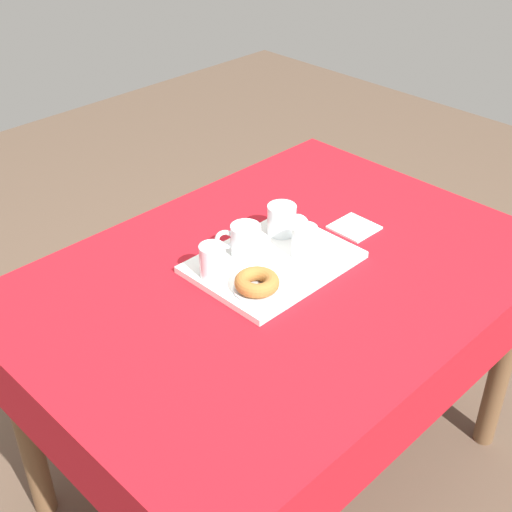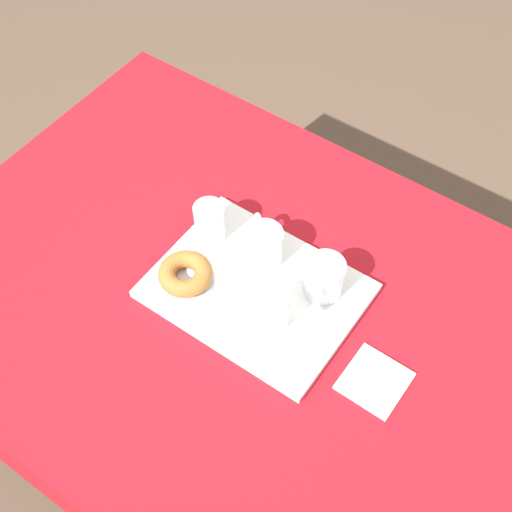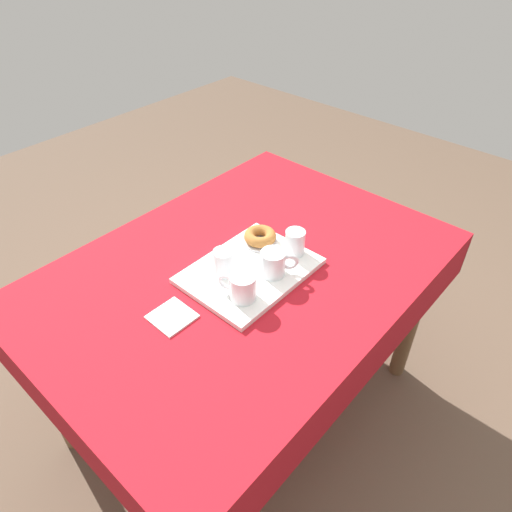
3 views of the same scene
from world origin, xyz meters
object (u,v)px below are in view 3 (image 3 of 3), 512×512
(serving_tray, at_px, (250,271))
(paper_napkin, at_px, (173,317))
(sugar_donut_left, at_px, (260,236))
(tea_mug_right, at_px, (242,288))
(water_glass_far, at_px, (295,244))
(dining_table, at_px, (244,288))
(donut_plate_left, at_px, (260,241))
(tea_mug_left, at_px, (274,264))
(water_glass_near, at_px, (224,263))

(serving_tray, height_order, paper_napkin, serving_tray)
(sugar_donut_left, xyz_separation_m, paper_napkin, (0.41, 0.04, -0.04))
(tea_mug_right, bearing_deg, water_glass_far, -176.56)
(dining_table, xyz_separation_m, donut_plate_left, (-0.12, -0.03, 0.11))
(tea_mug_right, relative_size, donut_plate_left, 1.02)
(dining_table, height_order, tea_mug_left, tea_mug_left)
(tea_mug_left, height_order, donut_plate_left, tea_mug_left)
(dining_table, height_order, tea_mug_right, tea_mug_right)
(paper_napkin, bearing_deg, dining_table, -179.31)
(donut_plate_left, bearing_deg, water_glass_near, 6.55)
(tea_mug_left, relative_size, water_glass_near, 1.17)
(tea_mug_right, bearing_deg, sugar_donut_left, -149.52)
(dining_table, height_order, donut_plate_left, donut_plate_left)
(dining_table, distance_m, water_glass_far, 0.23)
(dining_table, distance_m, tea_mug_left, 0.18)
(donut_plate_left, height_order, sugar_donut_left, sugar_donut_left)
(water_glass_far, relative_size, paper_napkin, 0.75)
(dining_table, height_order, sugar_donut_left, sugar_donut_left)
(tea_mug_left, height_order, tea_mug_right, same)
(water_glass_near, height_order, donut_plate_left, water_glass_near)
(dining_table, height_order, water_glass_far, water_glass_far)
(water_glass_far, bearing_deg, donut_plate_left, -75.57)
(water_glass_near, relative_size, donut_plate_left, 0.75)
(tea_mug_right, distance_m, paper_napkin, 0.21)
(tea_mug_right, bearing_deg, serving_tray, -147.04)
(dining_table, xyz_separation_m, tea_mug_left, (-0.02, 0.10, 0.15))
(sugar_donut_left, height_order, paper_napkin, sugar_donut_left)
(dining_table, xyz_separation_m, paper_napkin, (0.29, 0.00, 0.10))
(dining_table, relative_size, donut_plate_left, 11.78)
(tea_mug_right, distance_m, donut_plate_left, 0.27)
(water_glass_near, relative_size, water_glass_far, 1.00)
(sugar_donut_left, distance_m, paper_napkin, 0.41)
(dining_table, relative_size, water_glass_far, 15.77)
(dining_table, distance_m, donut_plate_left, 0.17)
(tea_mug_left, bearing_deg, tea_mug_right, 0.46)
(tea_mug_left, relative_size, donut_plate_left, 0.88)
(sugar_donut_left, bearing_deg, tea_mug_right, 30.48)
(tea_mug_left, relative_size, water_glass_far, 1.17)
(water_glass_far, distance_m, paper_napkin, 0.45)
(dining_table, relative_size, water_glass_near, 15.77)
(dining_table, xyz_separation_m, water_glass_near, (0.08, -0.01, 0.15))
(tea_mug_left, distance_m, water_glass_far, 0.12)
(serving_tray, distance_m, donut_plate_left, 0.14)
(water_glass_near, bearing_deg, tea_mug_right, 70.27)
(donut_plate_left, xyz_separation_m, paper_napkin, (0.41, 0.04, -0.02))
(paper_napkin, bearing_deg, donut_plate_left, -175.12)
(tea_mug_left, xyz_separation_m, donut_plate_left, (-0.09, -0.14, -0.03))
(tea_mug_right, xyz_separation_m, paper_napkin, (0.18, -0.10, -0.05))
(serving_tray, xyz_separation_m, water_glass_far, (-0.15, 0.05, 0.05))
(water_glass_far, distance_m, sugar_donut_left, 0.13)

